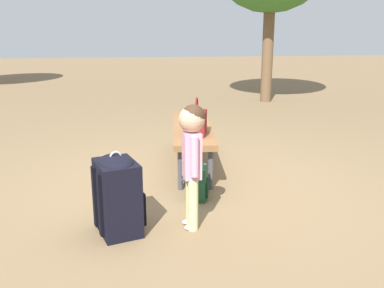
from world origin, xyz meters
TOP-DOWN VIEW (x-y plane):
  - ground_plane at (0.00, 0.00)m, footprint 40.00×40.00m
  - park_bench at (-0.66, 0.09)m, footprint 1.63×0.55m
  - handbag at (-0.28, 0.08)m, footprint 0.35×0.25m
  - child_standing at (0.81, -0.12)m, footprint 0.25×0.19m
  - backpack_large at (0.80, -0.66)m, footprint 0.43×0.39m
  - backpack_small at (0.27, 0.00)m, footprint 0.23×0.21m

SIDE VIEW (x-z plane):
  - ground_plane at x=0.00m, z-range 0.00..0.00m
  - backpack_small at x=0.27m, z-range 0.00..0.35m
  - backpack_large at x=0.80m, z-range 0.00..0.62m
  - park_bench at x=-0.66m, z-range 0.17..0.62m
  - handbag at x=-0.28m, z-range 0.39..0.76m
  - child_standing at x=0.81m, z-range 0.16..1.09m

